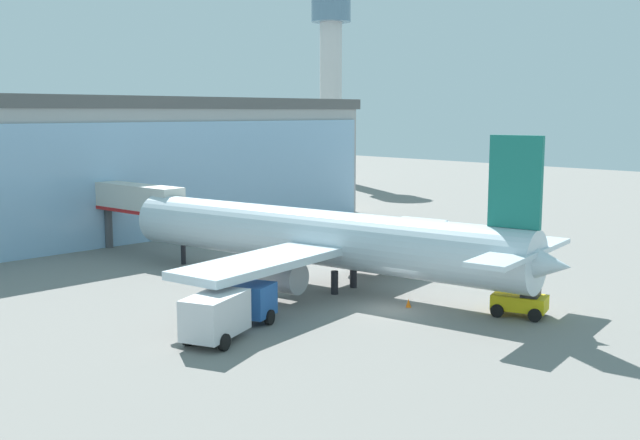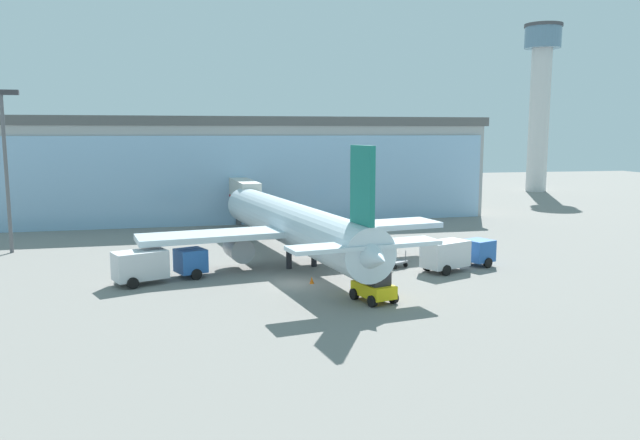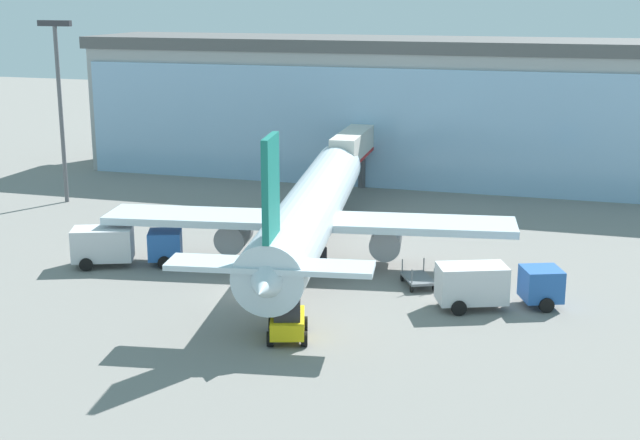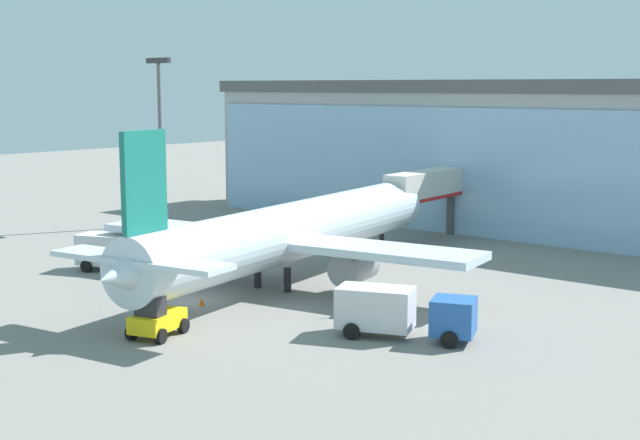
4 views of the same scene
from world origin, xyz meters
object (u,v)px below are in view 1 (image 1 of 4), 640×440
(pushback_tug, at_px, (522,300))
(catering_truck, at_px, (228,310))
(fuel_truck, at_px, (494,253))
(jet_bridge, at_px, (134,200))
(airplane, at_px, (320,238))
(baggage_cart, at_px, (427,269))
(safety_cone_wingtip, at_px, (452,262))
(control_tower, at_px, (331,71))
(safety_cone_nose, at_px, (408,303))

(pushback_tug, bearing_deg, catering_truck, 40.43)
(fuel_truck, bearing_deg, jet_bridge, 98.45)
(airplane, distance_m, fuel_truck, 14.64)
(baggage_cart, height_order, safety_cone_wingtip, baggage_cart)
(airplane, bearing_deg, baggage_cart, -120.77)
(jet_bridge, bearing_deg, pushback_tug, -174.90)
(jet_bridge, height_order, airplane, airplane)
(catering_truck, distance_m, fuel_truck, 25.20)
(control_tower, height_order, fuel_truck, control_tower)
(control_tower, bearing_deg, safety_cone_wingtip, -126.97)
(baggage_cart, height_order, pushback_tug, pushback_tug)
(control_tower, height_order, safety_cone_wingtip, control_tower)
(airplane, bearing_deg, fuel_truck, -123.17)
(jet_bridge, xyz_separation_m, safety_cone_wingtip, (15.90, -22.36, -4.41))
(control_tower, bearing_deg, jet_bridge, -148.24)
(airplane, xyz_separation_m, safety_cone_nose, (0.18, -7.96, -3.22))
(airplane, bearing_deg, control_tower, -55.70)
(control_tower, relative_size, baggage_cart, 10.08)
(safety_cone_wingtip, bearing_deg, pushback_tug, -127.83)
(airplane, distance_m, safety_cone_nose, 8.59)
(control_tower, distance_m, fuel_truck, 80.26)
(control_tower, xyz_separation_m, catering_truck, (-70.18, -63.42, -18.06))
(pushback_tug, distance_m, safety_cone_nose, 6.98)
(jet_bridge, distance_m, airplane, 20.74)
(catering_truck, bearing_deg, jet_bridge, 47.49)
(baggage_cart, bearing_deg, control_tower, -67.97)
(catering_truck, xyz_separation_m, safety_cone_nose, (11.98, -2.97, -1.19))
(fuel_truck, distance_m, safety_cone_nose, 13.49)
(airplane, bearing_deg, safety_cone_nose, 170.57)
(fuel_truck, height_order, pushback_tug, fuel_truck)
(jet_bridge, distance_m, control_tower, 73.58)
(control_tower, relative_size, safety_cone_nose, 59.07)
(airplane, xyz_separation_m, pushback_tug, (3.55, -14.03, -2.53))
(safety_cone_wingtip, bearing_deg, airplane, 171.87)
(safety_cone_nose, bearing_deg, catering_truck, 166.10)
(catering_truck, height_order, safety_cone_nose, catering_truck)
(baggage_cart, xyz_separation_m, safety_cone_nose, (-8.09, -4.94, -0.23))
(jet_bridge, height_order, safety_cone_nose, jet_bridge)
(pushback_tug, bearing_deg, fuel_truck, -68.31)
(airplane, bearing_deg, catering_truck, 102.20)
(control_tower, xyz_separation_m, airplane, (-58.38, -58.43, -16.02))
(safety_cone_nose, bearing_deg, airplane, 91.30)
(catering_truck, bearing_deg, safety_cone_wingtip, -16.06)
(airplane, bearing_deg, jet_bridge, -2.68)
(catering_truck, bearing_deg, baggage_cart, -17.65)
(fuel_truck, relative_size, safety_cone_nose, 13.76)
(catering_truck, relative_size, safety_cone_nose, 13.77)
(jet_bridge, xyz_separation_m, baggage_cart, (11.17, -23.52, -4.19))
(airplane, height_order, safety_cone_nose, airplane)
(safety_cone_nose, relative_size, safety_cone_wingtip, 1.00)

